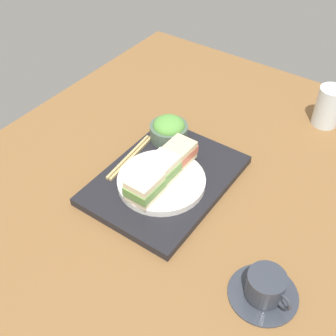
% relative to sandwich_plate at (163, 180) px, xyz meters
% --- Properties ---
extents(ground_plane, '(1.40, 1.00, 0.03)m').
position_rel_sandwich_plate_xyz_m(ground_plane, '(0.00, -0.02, -0.04)').
color(ground_plane, brown).
extents(serving_tray, '(0.38, 0.28, 0.02)m').
position_rel_sandwich_plate_xyz_m(serving_tray, '(-0.02, -0.01, -0.02)').
color(serving_tray, black).
rests_on(serving_tray, ground_plane).
extents(sandwich_plate, '(0.22, 0.22, 0.02)m').
position_rel_sandwich_plate_xyz_m(sandwich_plate, '(0.00, 0.00, 0.00)').
color(sandwich_plate, white).
rests_on(sandwich_plate, serving_tray).
extents(sandwich_near, '(0.08, 0.06, 0.05)m').
position_rel_sandwich_plate_xyz_m(sandwich_near, '(-0.07, -0.00, 0.03)').
color(sandwich_near, beige).
rests_on(sandwich_near, sandwich_plate).
extents(sandwich_middle, '(0.08, 0.07, 0.06)m').
position_rel_sandwich_plate_xyz_m(sandwich_middle, '(0.00, -0.00, 0.04)').
color(sandwich_middle, '#EFE5C1').
rests_on(sandwich_middle, sandwich_plate).
extents(sandwich_far, '(0.08, 0.07, 0.06)m').
position_rel_sandwich_plate_xyz_m(sandwich_far, '(0.07, 0.00, 0.04)').
color(sandwich_far, beige).
rests_on(sandwich_far, sandwich_plate).
extents(salad_bowl, '(0.10, 0.10, 0.07)m').
position_rel_sandwich_plate_xyz_m(salad_bowl, '(-0.15, -0.09, 0.02)').
color(salad_bowl, '#4C6051').
rests_on(salad_bowl, serving_tray).
extents(chopsticks_pair, '(0.19, 0.03, 0.01)m').
position_rel_sandwich_plate_xyz_m(chopsticks_pair, '(-0.02, -0.12, -0.01)').
color(chopsticks_pair, tan).
rests_on(chopsticks_pair, serving_tray).
extents(coffee_cup, '(0.14, 0.14, 0.06)m').
position_rel_sandwich_plate_xyz_m(coffee_cup, '(0.13, 0.34, -0.00)').
color(coffee_cup, '#333842').
rests_on(coffee_cup, ground_plane).
extents(drinking_glass, '(0.07, 0.07, 0.12)m').
position_rel_sandwich_plate_xyz_m(drinking_glass, '(-0.49, 0.23, 0.03)').
color(drinking_glass, silver).
rests_on(drinking_glass, ground_plane).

